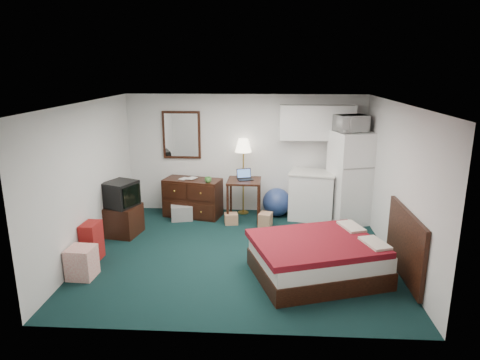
# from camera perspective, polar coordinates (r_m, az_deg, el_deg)

# --- Properties ---
(floor) EXTENTS (5.00, 4.50, 0.01)m
(floor) POSITION_cam_1_polar(r_m,az_deg,el_deg) (7.31, -0.10, -9.69)
(floor) COLOR black
(floor) RESTS_ON ground
(ceiling) EXTENTS (5.00, 4.50, 0.01)m
(ceiling) POSITION_cam_1_polar(r_m,az_deg,el_deg) (6.67, -0.11, 10.22)
(ceiling) COLOR silver
(ceiling) RESTS_ON walls
(walls) EXTENTS (5.01, 4.51, 2.50)m
(walls) POSITION_cam_1_polar(r_m,az_deg,el_deg) (6.89, -0.10, -0.20)
(walls) COLOR silver
(walls) RESTS_ON floor
(mirror) EXTENTS (0.80, 0.06, 1.00)m
(mirror) POSITION_cam_1_polar(r_m,az_deg,el_deg) (9.14, -7.79, 5.98)
(mirror) COLOR white
(mirror) RESTS_ON walls
(upper_cabinets) EXTENTS (1.50, 0.35, 0.70)m
(upper_cabinets) POSITION_cam_1_polar(r_m,az_deg,el_deg) (8.85, 10.21, 7.56)
(upper_cabinets) COLOR white
(upper_cabinets) RESTS_ON walls
(headboard) EXTENTS (0.06, 1.56, 1.00)m
(headboard) POSITION_cam_1_polar(r_m,az_deg,el_deg) (6.71, 21.17, -7.99)
(headboard) COLOR black
(headboard) RESTS_ON walls
(dresser) EXTENTS (1.25, 0.78, 0.79)m
(dresser) POSITION_cam_1_polar(r_m,az_deg,el_deg) (8.98, -6.31, -2.34)
(dresser) COLOR black
(dresser) RESTS_ON floor
(floor_lamp) EXTENTS (0.38, 0.38, 1.61)m
(floor_lamp) POSITION_cam_1_polar(r_m,az_deg,el_deg) (8.98, 0.44, 0.45)
(floor_lamp) COLOR #B99131
(floor_lamp) RESTS_ON floor
(desk) EXTENTS (0.68, 0.68, 0.84)m
(desk) POSITION_cam_1_polar(r_m,az_deg,el_deg) (8.69, 0.55, -2.67)
(desk) COLOR black
(desk) RESTS_ON floor
(exercise_ball) EXTENTS (0.67, 0.67, 0.59)m
(exercise_ball) POSITION_cam_1_polar(r_m,az_deg,el_deg) (8.99, 4.93, -2.95)
(exercise_ball) COLOR navy
(exercise_ball) RESTS_ON floor
(kitchen_counter) EXTENTS (1.00, 0.84, 0.95)m
(kitchen_counter) POSITION_cam_1_polar(r_m,az_deg,el_deg) (8.89, 9.58, -2.11)
(kitchen_counter) COLOR white
(kitchen_counter) RESTS_ON floor
(fridge) EXTENTS (0.93, 0.93, 1.83)m
(fridge) POSITION_cam_1_polar(r_m,az_deg,el_deg) (8.78, 14.60, 0.35)
(fridge) COLOR white
(fridge) RESTS_ON floor
(bed) EXTENTS (2.13, 1.88, 0.57)m
(bed) POSITION_cam_1_polar(r_m,az_deg,el_deg) (6.54, 10.33, -10.29)
(bed) COLOR maroon
(bed) RESTS_ON floor
(tv_stand) EXTENTS (0.65, 0.70, 0.56)m
(tv_stand) POSITION_cam_1_polar(r_m,az_deg,el_deg) (8.27, -15.29, -5.19)
(tv_stand) COLOR black
(tv_stand) RESTS_ON floor
(suitcase) EXTENTS (0.26, 0.40, 0.63)m
(suitcase) POSITION_cam_1_polar(r_m,az_deg,el_deg) (7.34, -19.15, -7.78)
(suitcase) COLOR #640909
(suitcase) RESTS_ON floor
(retail_box) EXTENTS (0.40, 0.40, 0.47)m
(retail_box) POSITION_cam_1_polar(r_m,az_deg,el_deg) (6.86, -20.34, -10.27)
(retail_box) COLOR white
(retail_box) RESTS_ON floor
(file_bin) EXTENTS (0.49, 0.41, 0.30)m
(file_bin) POSITION_cam_1_polar(r_m,az_deg,el_deg) (8.86, -7.77, -4.32)
(file_bin) COLOR gray
(file_bin) RESTS_ON floor
(cardboard_box_a) EXTENTS (0.29, 0.26, 0.22)m
(cardboard_box_a) POSITION_cam_1_polar(r_m,az_deg,el_deg) (8.55, -1.19, -5.18)
(cardboard_box_a) COLOR #9C6B43
(cardboard_box_a) RESTS_ON floor
(cardboard_box_b) EXTENTS (0.30, 0.33, 0.28)m
(cardboard_box_b) POSITION_cam_1_polar(r_m,az_deg,el_deg) (8.42, 3.40, -5.32)
(cardboard_box_b) COLOR #9C6B43
(cardboard_box_b) RESTS_ON floor
(laptop) EXTENTS (0.36, 0.32, 0.20)m
(laptop) POSITION_cam_1_polar(r_m,az_deg,el_deg) (8.56, 0.70, 0.67)
(laptop) COLOR black
(laptop) RESTS_ON desk
(crt_tv) EXTENTS (0.68, 0.70, 0.47)m
(crt_tv) POSITION_cam_1_polar(r_m,az_deg,el_deg) (8.12, -15.63, -1.81)
(crt_tv) COLOR black
(crt_tv) RESTS_ON tv_stand
(microwave) EXTENTS (0.67, 0.52, 0.40)m
(microwave) POSITION_cam_1_polar(r_m,az_deg,el_deg) (8.50, 14.60, 7.55)
(microwave) COLOR white
(microwave) RESTS_ON fridge
(book_a) EXTENTS (0.14, 0.09, 0.20)m
(book_a) POSITION_cam_1_polar(r_m,az_deg,el_deg) (8.92, -7.87, 0.82)
(book_a) COLOR #9C6B43
(book_a) RESTS_ON dresser
(book_b) EXTENTS (0.16, 0.10, 0.23)m
(book_b) POSITION_cam_1_polar(r_m,az_deg,el_deg) (8.92, -6.92, 0.94)
(book_b) COLOR #9C6B43
(book_b) RESTS_ON dresser
(mug) EXTENTS (0.16, 0.14, 0.14)m
(mug) POSITION_cam_1_polar(r_m,az_deg,el_deg) (8.58, -4.27, 0.12)
(mug) COLOR #448637
(mug) RESTS_ON dresser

